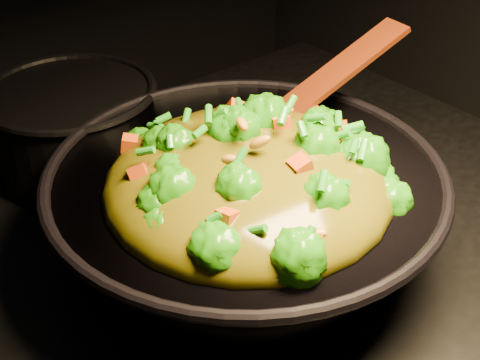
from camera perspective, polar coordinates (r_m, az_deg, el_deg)
wok at (r=0.84m, az=0.44°, el=-3.17°), size 0.63×0.63×0.13m
stir_fry at (r=0.74m, az=0.71°, el=2.78°), size 0.43×0.43×0.11m
spatula at (r=0.90m, az=6.86°, el=8.02°), size 0.28×0.07×0.12m
back_pot at (r=1.04m, az=-13.94°, el=4.22°), size 0.30×0.30×0.14m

